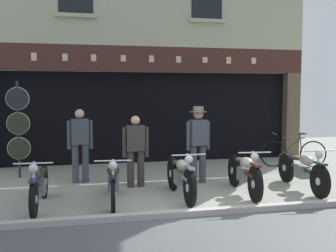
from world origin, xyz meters
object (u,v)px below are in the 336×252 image
(motorcycle_left, at_px, (39,184))
(motorcycle_center_right, at_px, (244,172))
(shopkeeper_center, at_px, (136,148))
(leaning_bicycle, at_px, (294,153))
(motorcycle_center_left, at_px, (113,181))
(advert_board_near, at_px, (189,102))
(motorcycle_center, at_px, (181,175))
(salesman_left, at_px, (80,142))
(salesman_right, at_px, (198,140))
(motorcycle_right, at_px, (302,169))
(tyre_sign_pole, at_px, (18,124))

(motorcycle_left, height_order, motorcycle_center_right, motorcycle_center_right)
(shopkeeper_center, distance_m, leaning_bicycle, 4.78)
(motorcycle_center_right, bearing_deg, motorcycle_center_left, 7.37)
(advert_board_near, bearing_deg, motorcycle_center_left, -121.88)
(motorcycle_center, height_order, leaning_bicycle, same)
(advert_board_near, bearing_deg, salesman_left, -143.30)
(motorcycle_center_right, bearing_deg, motorcycle_center, 5.74)
(shopkeeper_center, bearing_deg, motorcycle_left, 34.58)
(salesman_right, bearing_deg, leaning_bicycle, -164.34)
(motorcycle_right, xyz_separation_m, tyre_sign_pole, (-5.89, 2.55, 0.84))
(motorcycle_center, xyz_separation_m, salesman_left, (-1.86, 1.77, 0.48))
(motorcycle_center_left, bearing_deg, shopkeeper_center, -110.95)
(motorcycle_center, height_order, shopkeeper_center, shopkeeper_center)
(motorcycle_center, bearing_deg, motorcycle_right, -178.83)
(motorcycle_center_right, distance_m, leaning_bicycle, 3.53)
(motorcycle_center_left, xyz_separation_m, motorcycle_center, (1.29, 0.09, 0.02))
(motorcycle_center_right, bearing_deg, motorcycle_right, -173.16)
(salesman_left, relative_size, leaning_bicycle, 0.95)
(shopkeeper_center, distance_m, salesman_right, 1.42)
(tyre_sign_pole, relative_size, leaning_bicycle, 1.31)
(motorcycle_center_right, xyz_separation_m, tyre_sign_pole, (-4.58, 2.59, 0.84))
(motorcycle_left, height_order, motorcycle_center, motorcycle_center)
(advert_board_near, bearing_deg, tyre_sign_pole, -161.31)
(salesman_left, bearing_deg, motorcycle_center_right, 148.79)
(shopkeeper_center, height_order, advert_board_near, advert_board_near)
(motorcycle_center, relative_size, motorcycle_right, 0.95)
(motorcycle_left, distance_m, motorcycle_center, 2.60)
(motorcycle_left, relative_size, shopkeeper_center, 1.26)
(motorcycle_center_right, bearing_deg, tyre_sign_pole, -24.32)
(tyre_sign_pole, bearing_deg, motorcycle_center_left, -53.72)
(motorcycle_right, bearing_deg, tyre_sign_pole, -20.11)
(advert_board_near, bearing_deg, motorcycle_right, -72.86)
(motorcycle_center_right, distance_m, motorcycle_right, 1.31)
(advert_board_near, bearing_deg, motorcycle_left, -132.97)
(motorcycle_left, relative_size, motorcycle_center, 0.97)
(motorcycle_center_right, relative_size, advert_board_near, 1.89)
(motorcycle_left, height_order, tyre_sign_pole, tyre_sign_pole)
(motorcycle_left, bearing_deg, salesman_right, -157.14)
(leaning_bicycle, bearing_deg, salesman_right, 128.09)
(motorcycle_left, height_order, motorcycle_center_left, motorcycle_left)
(leaning_bicycle, bearing_deg, tyre_sign_pole, 103.87)
(motorcycle_left, xyz_separation_m, salesman_left, (0.73, 1.84, 0.50))
(motorcycle_center, bearing_deg, motorcycle_left, 1.64)
(motorcycle_center_right, relative_size, salesman_right, 1.16)
(motorcycle_right, bearing_deg, motorcycle_left, 4.67)
(motorcycle_center_left, relative_size, advert_board_near, 1.84)
(salesman_right, bearing_deg, motorcycle_center, 50.90)
(shopkeeper_center, bearing_deg, leaning_bicycle, -159.59)
(motorcycle_center_left, bearing_deg, salesman_left, -67.42)
(salesman_left, height_order, advert_board_near, advert_board_near)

